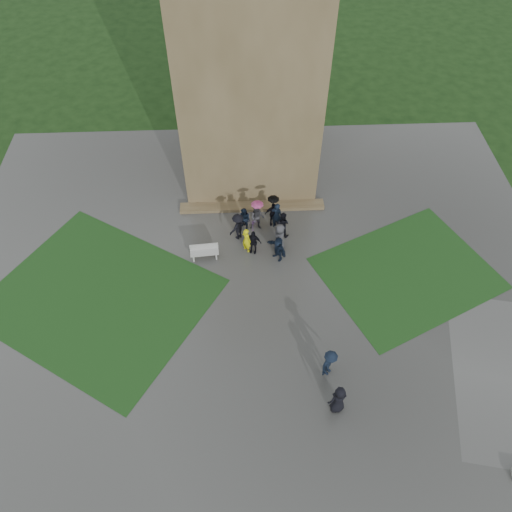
{
  "coord_description": "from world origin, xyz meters",
  "views": [
    {
      "loc": [
        -0.71,
        -11.92,
        21.98
      ],
      "look_at": [
        0.03,
        5.61,
        1.2
      ],
      "focal_mm": 35.0,
      "sensor_mm": 36.0,
      "label": 1
    }
  ],
  "objects_px": {
    "pedestrian_mid": "(330,363)",
    "pedestrian_near": "(339,399)",
    "bench": "(204,252)",
    "tower": "(248,33)"
  },
  "relations": [
    {
      "from": "pedestrian_mid",
      "to": "pedestrian_near",
      "type": "relative_size",
      "value": 0.95
    },
    {
      "from": "pedestrian_mid",
      "to": "bench",
      "type": "bearing_deg",
      "value": 81.76
    },
    {
      "from": "pedestrian_mid",
      "to": "pedestrian_near",
      "type": "height_order",
      "value": "pedestrian_near"
    },
    {
      "from": "pedestrian_mid",
      "to": "pedestrian_near",
      "type": "distance_m",
      "value": 1.8
    },
    {
      "from": "bench",
      "to": "pedestrian_mid",
      "type": "height_order",
      "value": "pedestrian_mid"
    },
    {
      "from": "bench",
      "to": "pedestrian_mid",
      "type": "xyz_separation_m",
      "value": [
        6.08,
        -7.51,
        0.39
      ]
    },
    {
      "from": "bench",
      "to": "pedestrian_near",
      "type": "bearing_deg",
      "value": -60.88
    },
    {
      "from": "pedestrian_mid",
      "to": "pedestrian_near",
      "type": "xyz_separation_m",
      "value": [
        0.15,
        -1.8,
        0.04
      ]
    },
    {
      "from": "tower",
      "to": "pedestrian_near",
      "type": "xyz_separation_m",
      "value": [
        3.36,
        -17.66,
        -8.07
      ]
    },
    {
      "from": "tower",
      "to": "pedestrian_near",
      "type": "distance_m",
      "value": 19.7
    }
  ]
}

